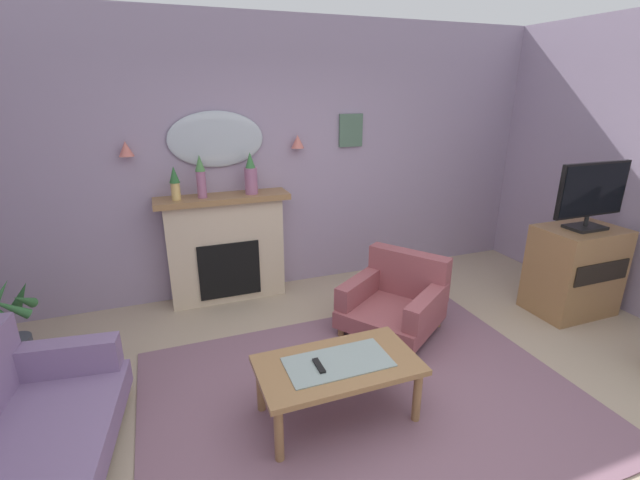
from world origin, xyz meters
The scene contains 17 objects.
floor centered at (0.00, 0.00, -0.05)m, with size 7.29×5.81×0.10m, color tan.
wall_back centered at (0.00, 2.46, 1.46)m, with size 7.29×0.10×2.92m, color #9E8CA8.
patterned_rug centered at (0.00, 0.20, 0.01)m, with size 3.20×2.40×0.01m, color #7F5B6B.
fireplace centered at (-0.66, 2.23, 0.57)m, with size 1.36×0.36×1.16m.
mantel_vase_left centered at (-1.11, 2.21, 1.34)m, with size 0.10×0.10×0.33m.
mantel_vase_right centered at (-0.86, 2.21, 1.38)m, with size 0.10×0.10×0.43m.
mantel_vase_centre centered at (-0.36, 2.21, 1.35)m, with size 0.13×0.13×0.43m.
wall_mirror centered at (-0.66, 2.38, 1.71)m, with size 0.96×0.06×0.56m, color #B2BCC6.
wall_sconce_left centered at (-1.51, 2.33, 1.66)m, with size 0.14×0.14×0.14m, color #D17066.
wall_sconce_right centered at (0.19, 2.33, 1.66)m, with size 0.14×0.14×0.14m, color #D17066.
framed_picture centered at (0.84, 2.39, 1.75)m, with size 0.28×0.03×0.36m, color #4C6B56.
coffee_table centered at (-0.26, 0.10, 0.38)m, with size 1.10×0.60×0.45m.
tv_remote centered at (-0.40, 0.10, 0.45)m, with size 0.04×0.16×0.02m, color black.
armchair_in_corner centered at (0.73, 1.02, 0.31)m, with size 1.13×1.12×0.71m.
tv_cabinet centered at (2.59, 0.69, 0.45)m, with size 0.80×0.57×0.90m.
tv_flatscreen centered at (2.59, 0.67, 1.25)m, with size 0.84×0.24×0.65m.
potted_plant_small_fern centered at (-2.54, 1.70, 0.35)m, with size 0.42×0.43×0.70m.
Camera 1 is at (-1.26, -2.21, 2.20)m, focal length 24.46 mm.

